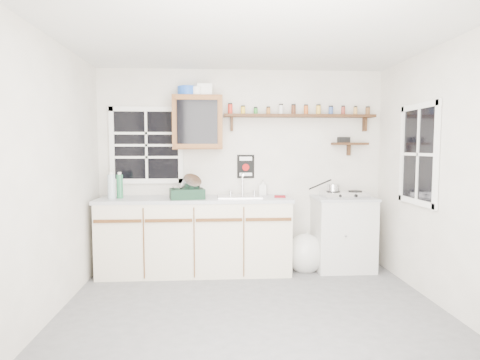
# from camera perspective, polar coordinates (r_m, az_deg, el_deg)

# --- Properties ---
(room) EXTENTS (3.64, 3.24, 2.54)m
(room) POSITION_cam_1_polar(r_m,az_deg,el_deg) (3.55, 2.02, 0.26)
(room) COLOR #535355
(room) RESTS_ON ground
(main_cabinet) EXTENTS (2.31, 0.63, 0.92)m
(main_cabinet) POSITION_cam_1_polar(r_m,az_deg,el_deg) (4.94, -6.36, -7.79)
(main_cabinet) COLOR beige
(main_cabinet) RESTS_ON floor
(right_cabinet) EXTENTS (0.73, 0.57, 0.91)m
(right_cabinet) POSITION_cam_1_polar(r_m,az_deg,el_deg) (5.21, 14.42, -7.31)
(right_cabinet) COLOR beige
(right_cabinet) RESTS_ON floor
(sink) EXTENTS (0.52, 0.44, 0.29)m
(sink) POSITION_cam_1_polar(r_m,az_deg,el_deg) (4.87, -0.08, -2.33)
(sink) COLOR silver
(sink) RESTS_ON main_cabinet
(upper_cabinet) EXTENTS (0.60, 0.32, 0.65)m
(upper_cabinet) POSITION_cam_1_polar(r_m,az_deg,el_deg) (4.98, -6.02, 8.11)
(upper_cabinet) COLOR brown
(upper_cabinet) RESTS_ON wall_back
(upper_cabinet_clutter) EXTENTS (0.42, 0.24, 0.14)m
(upper_cabinet_clutter) POSITION_cam_1_polar(r_m,az_deg,el_deg) (5.02, -6.53, 12.49)
(upper_cabinet_clutter) COLOR #1B49B3
(upper_cabinet_clutter) RESTS_ON upper_cabinet
(spice_shelf) EXTENTS (1.91, 0.18, 0.34)m
(spice_shelf) POSITION_cam_1_polar(r_m,az_deg,el_deg) (5.16, 8.42, 9.13)
(spice_shelf) COLOR #321F0E
(spice_shelf) RESTS_ON wall_back
(secondary_shelf) EXTENTS (0.45, 0.16, 0.24)m
(secondary_shelf) POSITION_cam_1_polar(r_m,az_deg,el_deg) (5.33, 15.09, 5.07)
(secondary_shelf) COLOR #321F0E
(secondary_shelf) RESTS_ON wall_back
(warning_sign) EXTENTS (0.22, 0.02, 0.30)m
(warning_sign) POSITION_cam_1_polar(r_m,az_deg,el_deg) (5.13, 0.82, 1.94)
(warning_sign) COLOR black
(warning_sign) RESTS_ON wall_back
(window_back) EXTENTS (0.93, 0.03, 0.98)m
(window_back) POSITION_cam_1_polar(r_m,az_deg,el_deg) (5.17, -13.16, 4.83)
(window_back) COLOR black
(window_back) RESTS_ON wall_back
(window_right) EXTENTS (0.03, 0.78, 1.08)m
(window_right) POSITION_cam_1_polar(r_m,az_deg,el_deg) (4.60, 24.06, 3.35)
(window_right) COLOR black
(window_right) RESTS_ON wall_back
(water_bottles) EXTENTS (0.17, 0.12, 0.32)m
(water_bottles) POSITION_cam_1_polar(r_m,az_deg,el_deg) (4.95, -17.36, -0.83)
(water_bottles) COLOR #A5B7C1
(water_bottles) RESTS_ON main_cabinet
(dish_rack) EXTENTS (0.44, 0.36, 0.30)m
(dish_rack) POSITION_cam_1_polar(r_m,az_deg,el_deg) (4.76, -7.37, -1.52)
(dish_rack) COLOR black
(dish_rack) RESTS_ON main_cabinet
(soap_bottle) EXTENTS (0.11, 0.11, 0.20)m
(soap_bottle) POSITION_cam_1_polar(r_m,az_deg,el_deg) (5.10, 3.33, -1.02)
(soap_bottle) COLOR white
(soap_bottle) RESTS_ON main_cabinet
(rag) EXTENTS (0.15, 0.13, 0.02)m
(rag) POSITION_cam_1_polar(r_m,az_deg,el_deg) (4.89, 5.69, -2.35)
(rag) COLOR maroon
(rag) RESTS_ON main_cabinet
(hotplate) EXTENTS (0.57, 0.33, 0.08)m
(hotplate) POSITION_cam_1_polar(r_m,az_deg,el_deg) (5.12, 14.60, -1.97)
(hotplate) COLOR silver
(hotplate) RESTS_ON right_cabinet
(saucepan) EXTENTS (0.35, 0.24, 0.16)m
(saucepan) POSITION_cam_1_polar(r_m,az_deg,el_deg) (5.07, 13.05, -1.09)
(saucepan) COLOR silver
(saucepan) RESTS_ON hotplate
(trash_bag) EXTENTS (0.45, 0.40, 0.51)m
(trash_bag) POSITION_cam_1_polar(r_m,az_deg,el_deg) (5.10, 9.27, -10.24)
(trash_bag) COLOR silver
(trash_bag) RESTS_ON floor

